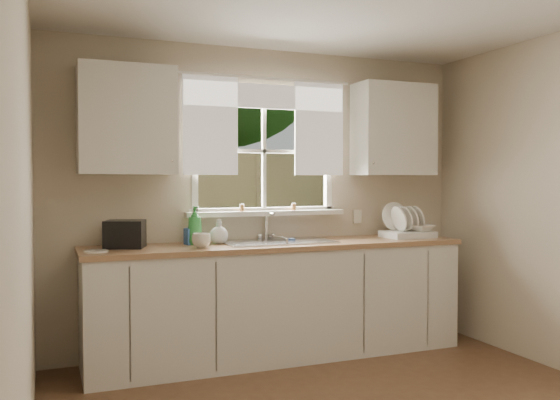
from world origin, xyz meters
name	(u,v)px	position (x,y,z in m)	size (l,w,h in m)	color
room_walls	(402,213)	(0.00, -0.07, 1.24)	(3.62, 4.02, 2.50)	beige
window	(265,171)	(0.00, 2.00, 1.49)	(1.38, 0.16, 1.06)	white
curtains	(267,117)	(0.00, 1.95, 1.93)	(1.50, 0.03, 0.81)	white
base_cabinets	(279,302)	(0.00, 1.68, 0.43)	(3.00, 0.62, 0.87)	silver
countertop	(279,245)	(0.00, 1.68, 0.89)	(3.04, 0.65, 0.04)	#9D734E
upper_cabinet_left	(127,120)	(-1.15, 1.82, 1.85)	(0.70, 0.33, 0.80)	silver
upper_cabinet_right	(394,130)	(1.15, 1.82, 1.85)	(0.70, 0.33, 0.80)	silver
wall_outlet	(357,216)	(0.88, 1.99, 1.08)	(0.08, 0.01, 0.12)	beige
sill_jars	(268,207)	(0.01, 1.94, 1.18)	(0.50, 0.04, 0.06)	brown
backyard	(176,70)	(0.58, 8.42, 3.46)	(20.00, 10.00, 6.13)	#335421
sink	(277,251)	(0.00, 1.71, 0.84)	(0.88, 0.52, 0.40)	#B7B7BC
dish_rack	(407,229)	(1.19, 1.67, 0.99)	(0.41, 0.31, 0.30)	white
bowl	(421,228)	(1.31, 1.62, 0.99)	(0.23, 0.23, 0.06)	white
soap_bottle_a	(195,226)	(-0.65, 1.77, 1.06)	(0.11, 0.11, 0.30)	green
soap_bottle_b	(191,233)	(-0.68, 1.80, 1.00)	(0.08, 0.09, 0.19)	#2D5FAB
soap_bottle_c	(219,232)	(-0.46, 1.79, 1.00)	(0.15, 0.15, 0.19)	beige
saucer	(96,251)	(-1.40, 1.58, 0.92)	(0.17, 0.17, 0.01)	white
cup	(201,241)	(-0.66, 1.55, 0.96)	(0.14, 0.14, 0.11)	beige
black_appliance	(125,234)	(-1.18, 1.77, 1.01)	(0.28, 0.24, 0.20)	black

